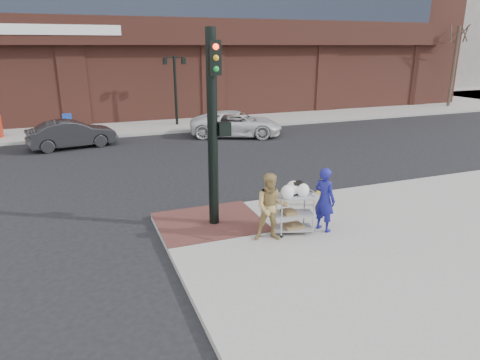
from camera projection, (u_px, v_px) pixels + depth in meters
name	position (u px, v px, depth m)	size (l,w,h in m)	color
ground	(242.00, 237.00, 11.06)	(220.00, 220.00, 0.00)	black
sidewalk_far	(242.00, 93.00, 43.79)	(65.00, 36.00, 0.15)	gray
brick_curb_ramp	(210.00, 222.00, 11.60)	(2.80, 2.40, 0.01)	#512A26
filler_block	(421.00, 11.00, 55.87)	(14.00, 20.00, 18.00)	slate
bare_tree_a	(460.00, 24.00, 32.08)	(1.80, 1.80, 7.20)	#382B21
lamp_post	(175.00, 83.00, 25.19)	(1.32, 0.22, 4.00)	black
traffic_signal_pole	(214.00, 124.00, 10.73)	(0.61, 0.51, 5.00)	black
woman_blue	(325.00, 199.00, 10.87)	(0.61, 0.40, 1.68)	navy
pedestrian_tan	(271.00, 207.00, 10.31)	(0.82, 0.64, 1.69)	#A1854C
sedan_dark	(72.00, 134.00, 20.50)	(1.41, 4.04, 1.33)	black
minivan_white	(236.00, 124.00, 23.09)	(2.26, 4.90, 1.36)	silver
utility_cart	(293.00, 210.00, 10.80)	(1.08, 0.81, 1.34)	gray
fire_hydrant	(323.00, 192.00, 12.62)	(0.41, 0.29, 0.87)	gold
newsbox_blue	(68.00, 124.00, 22.90)	(0.46, 0.41, 1.09)	#1A41AB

